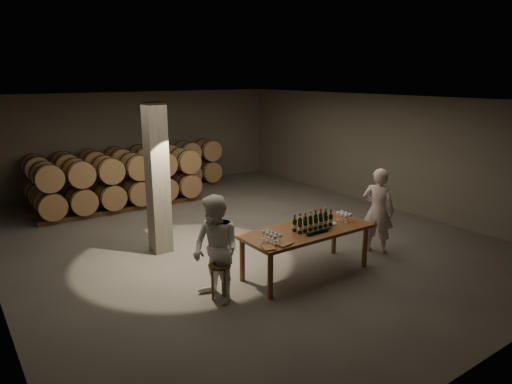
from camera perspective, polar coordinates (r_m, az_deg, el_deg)
room at (r=9.80m, az=-12.21°, el=1.55°), size 12.00×12.00×12.00m
tasting_table at (r=8.74m, az=6.32°, el=-5.27°), size 2.60×1.10×0.90m
barrel_stack_back at (r=14.96m, az=-15.36°, el=2.72°), size 6.26×0.95×1.57m
barrel_stack_front at (r=13.41m, az=-16.40°, el=1.34°), size 4.70×0.95×1.57m
bottle_cluster at (r=8.72m, az=7.13°, el=-3.81°), size 0.86×0.23×0.33m
lying_bottles at (r=8.48m, az=7.74°, el=-4.91°), size 0.60×0.08×0.08m
glass_cluster_left at (r=8.03m, az=1.98°, el=-5.30°), size 0.19×0.41×0.17m
glass_cluster_right at (r=9.27m, az=10.97°, el=-2.78°), size 0.20×0.31×0.18m
plate at (r=9.08m, az=9.22°, el=-3.86°), size 0.26×0.26×0.01m
notebook_near at (r=7.87m, az=3.45°, el=-6.55°), size 0.26×0.23×0.03m
notebook_corner at (r=7.72m, az=1.56°, el=-6.97°), size 0.27×0.30×0.02m
pen at (r=7.93m, az=4.53°, el=-6.48°), size 0.15×0.04×0.01m
stool at (r=7.84m, az=-4.57°, el=-9.77°), size 0.38×0.38×0.64m
person_man at (r=10.06m, az=15.01°, el=-2.26°), size 0.70×0.80×1.85m
person_woman at (r=7.63m, az=-5.03°, el=-7.22°), size 0.83×0.99×1.84m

